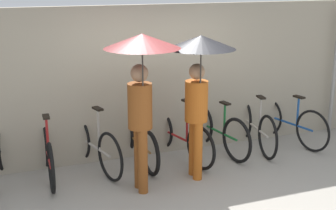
% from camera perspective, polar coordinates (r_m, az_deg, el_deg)
% --- Properties ---
extents(ground_plane, '(30.00, 30.00, 0.00)m').
position_cam_1_polar(ground_plane, '(6.06, 4.25, -12.08)').
color(ground_plane, gray).
extents(back_wall, '(12.74, 0.12, 2.38)m').
position_cam_1_polar(back_wall, '(7.36, -2.07, 2.88)').
color(back_wall, gray).
rests_on(back_wall, ground).
extents(parked_bicycle_1, '(0.44, 1.65, 1.05)m').
position_cam_1_polar(parked_bicycle_1, '(6.87, -14.43, -5.75)').
color(parked_bicycle_1, black).
rests_on(parked_bicycle_1, ground).
extents(parked_bicycle_2, '(0.56, 1.68, 1.06)m').
position_cam_1_polar(parked_bicycle_2, '(7.04, -9.05, -4.81)').
color(parked_bicycle_2, black).
rests_on(parked_bicycle_2, ground).
extents(parked_bicycle_3, '(0.44, 1.71, 0.99)m').
position_cam_1_polar(parked_bicycle_3, '(7.22, -3.77, -4.37)').
color(parked_bicycle_3, black).
rests_on(parked_bicycle_3, ground).
extents(parked_bicycle_4, '(0.55, 1.73, 1.08)m').
position_cam_1_polar(parked_bicycle_4, '(7.37, 1.40, -3.80)').
color(parked_bicycle_4, black).
rests_on(parked_bicycle_4, ground).
extents(parked_bicycle_5, '(0.44, 1.71, 1.02)m').
position_cam_1_polar(parked_bicycle_5, '(7.66, 6.05, -3.06)').
color(parked_bicycle_5, black).
rests_on(parked_bicycle_5, ground).
extents(parked_bicycle_6, '(0.47, 1.75, 1.04)m').
position_cam_1_polar(parked_bicycle_6, '(7.95, 10.53, -2.50)').
color(parked_bicycle_6, black).
rests_on(parked_bicycle_6, ground).
extents(parked_bicycle_7, '(0.51, 1.71, 1.10)m').
position_cam_1_polar(parked_bicycle_7, '(8.32, 14.47, -1.95)').
color(parked_bicycle_7, black).
rests_on(parked_bicycle_7, ground).
extents(pedestrian_leading, '(0.95, 0.95, 2.13)m').
position_cam_1_polar(pedestrian_leading, '(5.85, -3.27, 4.03)').
color(pedestrian_leading, brown).
rests_on(pedestrian_leading, ground).
extents(pedestrian_center, '(0.92, 0.92, 2.05)m').
position_cam_1_polar(pedestrian_center, '(6.28, 3.82, 4.20)').
color(pedestrian_center, '#B25619').
rests_on(pedestrian_center, ground).
extents(awning_pole, '(0.07, 0.07, 2.49)m').
position_cam_1_polar(awning_pole, '(8.90, 19.69, 4.55)').
color(awning_pole, gray).
rests_on(awning_pole, ground).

